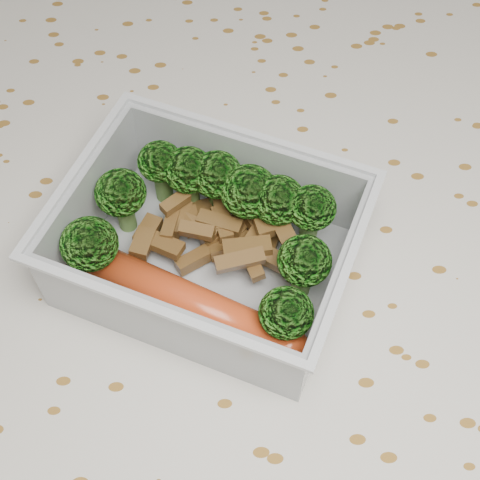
{
  "coord_description": "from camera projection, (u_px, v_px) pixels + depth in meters",
  "views": [
    {
      "loc": [
        -0.0,
        -0.23,
        1.15
      ],
      "look_at": [
        0.0,
        0.01,
        0.78
      ],
      "focal_mm": 50.0,
      "sensor_mm": 36.0,
      "label": 1
    }
  ],
  "objects": [
    {
      "name": "sausage",
      "position": [
        190.0,
        304.0,
        0.42
      ],
      "size": [
        0.15,
        0.09,
        0.03
      ],
      "color": "#CF431B",
      "rests_on": "lunch_container"
    },
    {
      "name": "meat_pile",
      "position": [
        219.0,
        234.0,
        0.45
      ],
      "size": [
        0.11,
        0.07,
        0.03
      ],
      "color": "brown",
      "rests_on": "lunch_container"
    },
    {
      "name": "tablecloth",
      "position": [
        235.0,
        297.0,
        0.48
      ],
      "size": [
        1.46,
        0.96,
        0.19
      ],
      "color": "silver",
      "rests_on": "dining_table"
    },
    {
      "name": "lunch_container",
      "position": [
        209.0,
        250.0,
        0.43
      ],
      "size": [
        0.23,
        0.21,
        0.06
      ],
      "color": "silver",
      "rests_on": "tablecloth"
    },
    {
      "name": "broccoli_florets",
      "position": [
        218.0,
        212.0,
        0.43
      ],
      "size": [
        0.17,
        0.15,
        0.05
      ],
      "color": "#608C3F",
      "rests_on": "lunch_container"
    },
    {
      "name": "dining_table",
      "position": [
        235.0,
        327.0,
        0.53
      ],
      "size": [
        1.4,
        0.9,
        0.75
      ],
      "color": "brown",
      "rests_on": "ground"
    }
  ]
}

